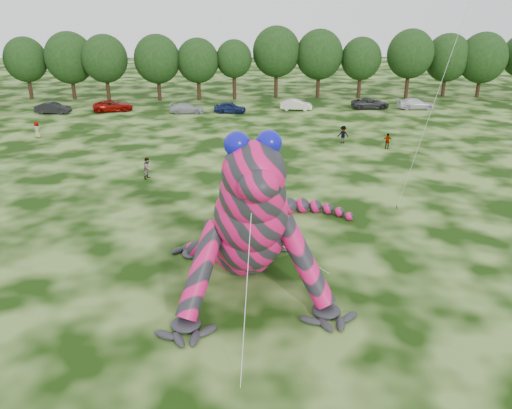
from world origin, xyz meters
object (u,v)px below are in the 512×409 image
(tree_6, at_px, (106,68))
(car_1, at_px, (53,108))
(tree_15, at_px, (482,65))
(spectator_3, at_px, (388,141))
(tree_14, at_px, (447,65))
(car_3, at_px, (187,108))
(tree_8, at_px, (198,69))
(car_6, at_px, (370,103))
(tree_5, at_px, (71,66))
(spectator_1, at_px, (148,168))
(car_2, at_px, (113,106))
(car_5, at_px, (296,105))
(tree_9, at_px, (234,70))
(tree_7, at_px, (158,68))
(car_7, at_px, (416,104))
(spectator_4, at_px, (37,130))
(tree_11, at_px, (319,64))
(spectator_2, at_px, (343,135))
(tree_4, at_px, (27,68))
(tree_12, at_px, (361,68))
(tree_10, at_px, (276,62))
(inflatable_gecko, at_px, (241,192))
(tree_13, at_px, (409,64))
(car_4, at_px, (230,108))

(tree_6, relative_size, car_1, 2.10)
(tree_15, height_order, spectator_3, tree_15)
(car_1, bearing_deg, tree_14, -72.65)
(tree_6, bearing_deg, car_3, -36.94)
(tree_8, bearing_deg, car_6, -17.23)
(tree_5, xyz_separation_m, car_1, (0.40, -10.69, -4.15))
(tree_14, height_order, spectator_1, tree_14)
(car_2, bearing_deg, tree_8, -65.59)
(car_1, height_order, car_6, car_1)
(tree_5, bearing_deg, tree_6, -17.46)
(car_1, distance_m, car_5, 32.19)
(tree_9, bearing_deg, tree_7, -177.22)
(tree_6, height_order, spectator_3, tree_6)
(car_2, relative_size, car_7, 1.05)
(car_7, height_order, spectator_1, spectator_1)
(car_3, height_order, car_7, car_7)
(spectator_4, bearing_deg, tree_11, -135.08)
(tree_9, xyz_separation_m, car_7, (24.79, -8.44, -3.61))
(spectator_2, height_order, spectator_4, spectator_2)
(tree_4, distance_m, tree_12, 49.66)
(tree_4, bearing_deg, spectator_3, -32.66)
(tree_14, relative_size, spectator_2, 5.16)
(tree_7, xyz_separation_m, spectator_2, (22.40, -25.27, -3.83))
(tree_8, relative_size, car_5, 2.10)
(tree_7, height_order, tree_11, tree_11)
(tree_10, xyz_separation_m, car_2, (-22.60, -9.51, -4.52))
(tree_7, height_order, car_6, tree_7)
(tree_11, bearing_deg, tree_14, 1.54)
(inflatable_gecko, relative_size, spectator_4, 9.79)
(tree_15, relative_size, car_7, 1.93)
(spectator_3, bearing_deg, car_5, -59.00)
(tree_6, height_order, tree_10, tree_10)
(tree_10, bearing_deg, car_2, -157.17)
(tree_7, relative_size, car_1, 2.10)
(tree_11, height_order, tree_14, tree_11)
(tree_11, distance_m, tree_13, 13.39)
(tree_13, relative_size, car_4, 2.42)
(tree_12, relative_size, car_7, 1.80)
(tree_12, distance_m, spectator_3, 28.98)
(tree_14, height_order, car_7, tree_14)
(tree_13, distance_m, car_6, 11.43)
(spectator_1, xyz_separation_m, spectator_3, (22.37, 8.20, -0.11))
(tree_14, bearing_deg, tree_4, -179.99)
(tree_5, relative_size, tree_6, 1.03)
(tree_4, xyz_separation_m, tree_15, (68.11, -0.94, 0.29))
(tree_5, bearing_deg, car_6, -11.70)
(tree_10, distance_m, tree_15, 31.09)
(car_1, height_order, car_2, car_1)
(tree_6, distance_m, tree_7, 7.48)
(car_7, distance_m, spectator_3, 21.85)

